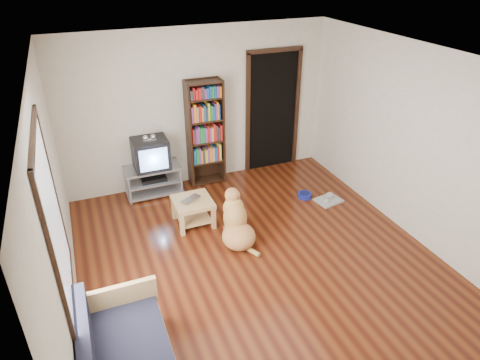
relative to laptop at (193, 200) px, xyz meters
name	(u,v)px	position (x,y,z in m)	size (l,w,h in m)	color
ground	(259,261)	(0.54, -1.14, -0.41)	(5.00, 5.00, 0.00)	#5D2810
ceiling	(265,61)	(0.54, -1.14, 2.19)	(5.00, 5.00, 0.00)	white
wall_back	(199,108)	(0.54, 1.36, 0.89)	(4.50, 4.50, 0.00)	beige
wall_front	(412,330)	(0.54, -3.64, 0.89)	(4.50, 4.50, 0.00)	beige
wall_left	(56,213)	(-1.71, -1.14, 0.89)	(5.00, 5.00, 0.00)	beige
wall_right	(414,144)	(2.79, -1.14, 0.89)	(5.00, 5.00, 0.00)	beige
laptop	(193,200)	(0.00, 0.00, 0.00)	(0.31, 0.20, 0.02)	#B8B7BB
dog_bowl	(305,195)	(1.90, 0.06, -0.37)	(0.22, 0.22, 0.08)	#162298
grey_rag	(328,200)	(2.20, -0.19, -0.40)	(0.40, 0.32, 0.03)	#ABABAB
window	(54,222)	(-1.69, -1.64, 1.09)	(0.03, 1.46, 1.70)	white
doorway	(273,109)	(1.89, 1.34, 0.71)	(1.03, 0.05, 2.19)	black
tv_stand	(153,179)	(-0.36, 1.11, -0.14)	(0.90, 0.45, 0.50)	#99999E
crt_tv	(150,153)	(-0.36, 1.13, 0.33)	(0.55, 0.52, 0.58)	black
bookshelf	(205,128)	(0.59, 1.20, 0.59)	(0.60, 0.30, 1.80)	black
coffee_table	(193,207)	(0.00, 0.03, -0.13)	(0.55, 0.55, 0.40)	#D4B76C
dog	(236,223)	(0.44, -0.59, -0.14)	(0.51, 0.91, 0.74)	#C3874B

